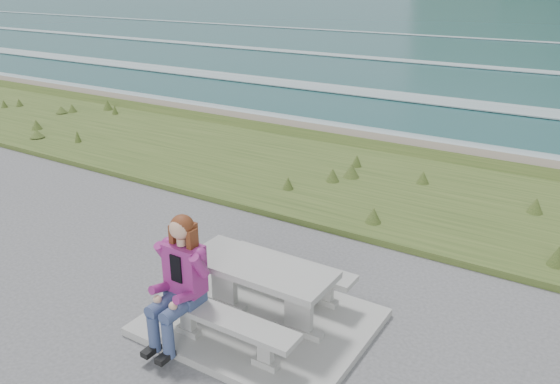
{
  "coord_description": "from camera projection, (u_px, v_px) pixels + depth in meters",
  "views": [
    {
      "loc": [
        3.19,
        -4.65,
        4.02
      ],
      "look_at": [
        -0.47,
        1.2,
        1.27
      ],
      "focal_mm": 35.0,
      "sensor_mm": 36.0,
      "label": 1
    }
  ],
  "objects": [
    {
      "name": "bench_landward",
      "position": [
        225.0,
        323.0,
        6.0
      ],
      "size": [
        1.8,
        0.35,
        0.45
      ],
      "color": "#A1A19B",
      "rests_on": "concrete_slab"
    },
    {
      "name": "grass_verge",
      "position": [
        403.0,
        196.0,
        10.66
      ],
      "size": [
        160.0,
        4.5,
        0.22
      ],
      "primitive_type": "cube",
      "color": "#31481B",
      "rests_on": "ground"
    },
    {
      "name": "bench_seaward",
      "position": [
        290.0,
        269.0,
        7.11
      ],
      "size": [
        1.8,
        0.35,
        0.45
      ],
      "color": "#A1A19B",
      "rests_on": "concrete_slab"
    },
    {
      "name": "concrete_slab",
      "position": [
        260.0,
        322.0,
        6.7
      ],
      "size": [
        2.6,
        2.1,
        0.1
      ],
      "primitive_type": "cube",
      "color": "#A1A19B",
      "rests_on": "ground"
    },
    {
      "name": "shore_drop",
      "position": [
        446.0,
        157.0,
        12.94
      ],
      "size": [
        160.0,
        0.8,
        2.2
      ],
      "primitive_type": "cube",
      "color": "#5E5847",
      "rests_on": "ground"
    },
    {
      "name": "picnic_table",
      "position": [
        260.0,
        277.0,
        6.47
      ],
      "size": [
        1.8,
        0.75,
        0.75
      ],
      "color": "#A1A19B",
      "rests_on": "concrete_slab"
    },
    {
      "name": "seated_woman",
      "position": [
        177.0,
        299.0,
        6.09
      ],
      "size": [
        0.45,
        0.78,
        1.51
      ],
      "rotation": [
        0.0,
        0.0,
        -0.01
      ],
      "color": "navy",
      "rests_on": "concrete_slab"
    },
    {
      "name": "ocean",
      "position": [
        542.0,
        99.0,
        27.12
      ],
      "size": [
        1600.0,
        1600.0,
        0.09
      ],
      "color": "#1C4E50",
      "rests_on": "ground"
    }
  ]
}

